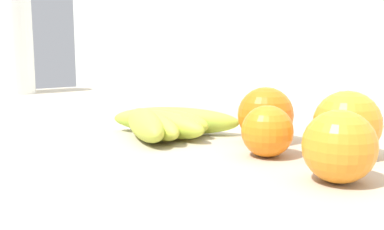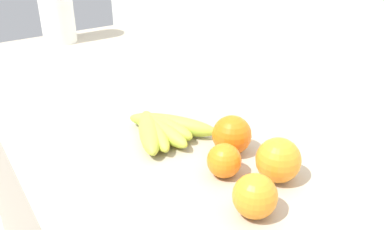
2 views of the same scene
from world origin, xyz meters
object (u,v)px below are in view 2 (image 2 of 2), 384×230
Objects in this scene: orange_back_right at (255,196)px; orange_right at (232,135)px; orange_center at (278,160)px; orange_back_left at (226,160)px; paper_towel_roll at (55,0)px; banana_bunch at (160,128)px.

orange_right is (-0.18, 0.09, 0.00)m from orange_back_right.
orange_back_left is at bearing -131.54° from orange_center.
orange_center is at bearing 4.09° from paper_towel_roll.
orange_right is (0.13, 0.09, 0.02)m from banana_bunch.
orange_back_right is 0.23× the size of paper_towel_roll.
paper_towel_roll is at bearing 178.73° from orange_back_right.
banana_bunch is 2.61× the size of orange_back_right.
orange_right is (-0.06, 0.06, 0.01)m from orange_back_left.
orange_center is at bearing 22.58° from banana_bunch.
orange_right reaches higher than orange_back_left.
orange_center is 1.04× the size of orange_right.
orange_back_left is at bearing 166.00° from orange_back_right.
orange_center reaches higher than orange_back_right.
orange_center reaches higher than orange_right.
orange_back_right is (0.12, -0.03, 0.00)m from orange_back_left.
paper_towel_roll is (-1.06, -0.08, 0.11)m from orange_center.
orange_center is (0.06, 0.07, 0.01)m from orange_back_left.
orange_back_right reaches higher than orange_back_left.
orange_center reaches higher than banana_bunch.
orange_right is at bearing -173.77° from orange_center.
banana_bunch is at bearing -2.14° from paper_towel_roll.
banana_bunch is at bearing -169.78° from orange_back_left.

